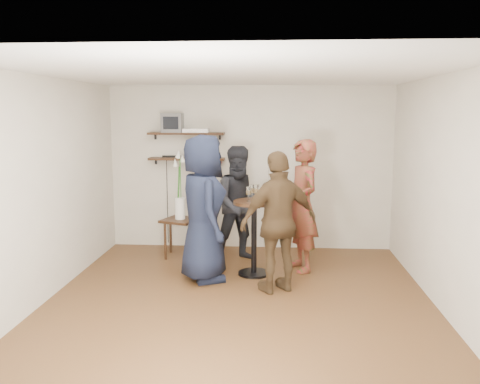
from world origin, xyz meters
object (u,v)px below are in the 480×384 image
object	(u,v)px
crt_monitor	(173,123)
person_plaid	(302,206)
person_dark	(241,204)
radio	(193,155)
dvd_deck	(196,131)
side_table	(180,225)
person_navy	(203,208)
drinks_table	(254,228)
person_brown	(279,222)

from	to	relation	value
crt_monitor	person_plaid	bearing A→B (deg)	-27.79
person_dark	radio	bearing A→B (deg)	122.86
dvd_deck	side_table	world-z (taller)	dvd_deck
dvd_deck	person_navy	distance (m)	1.84
crt_monitor	dvd_deck	size ratio (longest dim) A/B	0.80
drinks_table	person_plaid	world-z (taller)	person_plaid
dvd_deck	person_plaid	world-z (taller)	dvd_deck
person_navy	person_brown	bearing A→B (deg)	-131.39
crt_monitor	radio	size ratio (longest dim) A/B	1.45
crt_monitor	side_table	bearing A→B (deg)	-69.30
crt_monitor	person_brown	size ratio (longest dim) A/B	0.18
radio	side_table	distance (m)	1.15
crt_monitor	side_table	world-z (taller)	crt_monitor
dvd_deck	crt_monitor	bearing A→B (deg)	180.00
person_plaid	side_table	bearing A→B (deg)	-128.24
drinks_table	person_dark	distance (m)	0.72
dvd_deck	person_dark	xyz separation A→B (m)	(0.75, -0.64, -1.05)
side_table	drinks_table	world-z (taller)	drinks_table
crt_monitor	person_plaid	world-z (taller)	crt_monitor
side_table	radio	bearing A→B (deg)	75.74
radio	drinks_table	size ratio (longest dim) A/B	0.22
dvd_deck	person_plaid	distance (m)	2.17
person_dark	person_navy	bearing A→B (deg)	-133.86
dvd_deck	person_dark	size ratio (longest dim) A/B	0.24
crt_monitor	dvd_deck	world-z (taller)	crt_monitor
drinks_table	side_table	bearing A→B (deg)	145.14
radio	drinks_table	bearing A→B (deg)	-51.63
dvd_deck	person_plaid	size ratio (longest dim) A/B	0.22
person_dark	crt_monitor	bearing A→B (deg)	131.54
dvd_deck	person_dark	distance (m)	1.44
dvd_deck	side_table	xyz separation A→B (m)	(-0.19, -0.50, -1.41)
person_brown	person_dark	bearing A→B (deg)	-94.75
drinks_table	person_plaid	distance (m)	0.74
person_dark	dvd_deck	bearing A→B (deg)	120.72
person_plaid	person_brown	bearing A→B (deg)	-41.50
radio	person_navy	distance (m)	1.69
dvd_deck	radio	xyz separation A→B (m)	(-0.06, 0.00, -0.38)
crt_monitor	drinks_table	size ratio (longest dim) A/B	0.31
dvd_deck	drinks_table	distance (m)	2.05
drinks_table	person_brown	distance (m)	0.73
dvd_deck	side_table	size ratio (longest dim) A/B	0.64
side_table	person_dark	size ratio (longest dim) A/B	0.36
side_table	person_plaid	bearing A→B (deg)	-17.07
side_table	person_brown	size ratio (longest dim) A/B	0.36
person_plaid	person_dark	xyz separation A→B (m)	(-0.87, 0.41, -0.06)
drinks_table	person_plaid	bearing A→B (deg)	21.16
dvd_deck	radio	distance (m)	0.38
crt_monitor	person_navy	world-z (taller)	crt_monitor
side_table	person_brown	bearing A→B (deg)	-43.70
drinks_table	person_dark	world-z (taller)	person_dark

